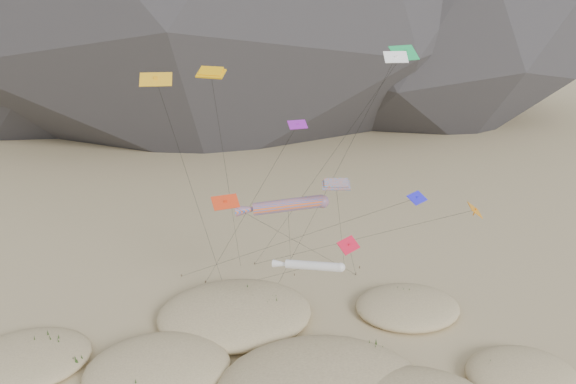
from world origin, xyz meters
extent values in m
ellipsoid|color=#CCB789|center=(-10.87, 7.69, 0.68)|extent=(12.54, 10.66, 3.02)
ellipsoid|color=#CCB789|center=(19.45, 1.20, 0.49)|extent=(9.66, 8.21, 2.20)
ellipsoid|color=#CCB789|center=(-3.46, 15.37, 0.68)|extent=(15.54, 13.20, 3.03)
ellipsoid|color=#CCB789|center=(14.19, 13.46, 0.50)|extent=(10.84, 9.21, 2.23)
ellipsoid|color=#CCB789|center=(-22.46, 11.86, 0.43)|extent=(11.33, 9.63, 1.93)
ellipsoid|color=black|center=(-7.54, 6.96, 0.70)|extent=(2.33, 1.99, 0.70)
ellipsoid|color=black|center=(2.92, 3.95, 1.10)|extent=(3.41, 2.92, 1.02)
ellipsoid|color=black|center=(7.21, 5.31, 1.00)|extent=(2.65, 2.27, 0.80)
ellipsoid|color=black|center=(17.36, 2.17, 0.60)|extent=(2.09, 1.79, 0.63)
ellipsoid|color=black|center=(-2.67, 16.66, 1.00)|extent=(3.34, 2.85, 1.00)
ellipsoid|color=black|center=(0.03, 15.03, 0.90)|extent=(2.58, 2.21, 0.78)
ellipsoid|color=black|center=(14.81, 15.13, 0.70)|extent=(2.35, 2.01, 0.71)
ellipsoid|color=black|center=(12.21, 11.68, 0.60)|extent=(2.07, 1.77, 0.62)
ellipsoid|color=black|center=(-20.73, 13.39, 0.50)|extent=(2.26, 1.93, 0.68)
ellipsoid|color=black|center=(-18.61, 10.64, 0.40)|extent=(2.24, 1.92, 0.67)
cylinder|color=#3F2D1E|center=(-5.97, 23.45, 0.15)|extent=(0.08, 0.08, 0.30)
cylinder|color=#3F2D1E|center=(0.13, 26.94, 0.15)|extent=(0.08, 0.08, 0.30)
cylinder|color=#3F2D1E|center=(1.87, 21.14, 0.15)|extent=(0.08, 0.08, 0.30)
cylinder|color=#3F2D1E|center=(4.28, 23.19, 0.15)|extent=(0.08, 0.08, 0.30)
cylinder|color=#3F2D1E|center=(11.36, 21.99, 0.15)|extent=(0.08, 0.08, 0.30)
cylinder|color=#3F2D1E|center=(-4.05, 23.00, 0.15)|extent=(0.08, 0.08, 0.30)
cylinder|color=#3F2D1E|center=(12.29, 23.48, 0.15)|extent=(0.08, 0.08, 0.30)
cylinder|color=#3F2D1E|center=(-8.63, 25.52, 0.15)|extent=(0.08, 0.08, 0.30)
cylinder|color=orange|center=(1.42, 12.58, 13.03)|extent=(6.47, 1.91, 1.81)
sphere|color=orange|center=(4.55, 12.21, 13.28)|extent=(1.21, 1.21, 1.21)
cone|color=orange|center=(-2.02, 13.00, 12.72)|extent=(2.72, 1.34, 1.30)
cylinder|color=black|center=(2.92, 19.30, 6.52)|extent=(3.03, 13.45, 13.05)
cylinder|color=silver|center=(2.59, 7.51, 9.39)|extent=(4.57, 2.89, 1.08)
sphere|color=silver|center=(4.68, 6.41, 9.58)|extent=(0.79, 0.79, 0.79)
cone|color=silver|center=(0.29, 8.72, 9.15)|extent=(2.03, 1.50, 0.81)
cylinder|color=black|center=(0.80, 15.13, 4.69)|extent=(3.61, 15.26, 9.41)
cube|color=#E9A40C|center=(-4.99, 11.50, 25.07)|extent=(2.48, 2.06, 0.70)
cube|color=#E9A40C|center=(-4.99, 11.50, 25.25)|extent=(2.07, 1.70, 0.68)
cylinder|color=black|center=(-3.29, 19.20, 12.54)|extent=(3.43, 15.42, 25.08)
cube|color=#FF5E1A|center=(5.06, 9.75, 15.64)|extent=(2.53, 1.39, 0.66)
cube|color=#FF5E1A|center=(5.06, 9.75, 15.85)|extent=(2.14, 1.12, 0.65)
cylinder|color=black|center=(7.79, 16.76, 7.82)|extent=(5.49, 14.05, 15.65)
cube|color=red|center=(4.61, 4.25, 12.61)|extent=(2.10, 1.90, 0.83)
cube|color=red|center=(4.61, 4.25, 12.46)|extent=(0.35, 0.37, 0.64)
cylinder|color=black|center=(7.98, 13.12, 6.33)|extent=(6.78, 17.75, 12.58)
cube|color=purple|center=(1.86, 10.66, 20.84)|extent=(1.64, 1.00, 0.59)
cube|color=purple|center=(1.86, 10.66, 20.69)|extent=(0.21, 0.20, 0.54)
cylinder|color=black|center=(-2.06, 17.06, 10.44)|extent=(7.86, 12.81, 20.80)
cube|color=#179A4F|center=(12.14, 13.97, 26.07)|extent=(2.97, 2.10, 1.20)
cube|color=#179A4F|center=(12.14, 13.97, 25.92)|extent=(0.45, 0.51, 0.88)
cylinder|color=black|center=(6.13, 20.45, 13.06)|extent=(12.04, 13.00, 26.04)
cube|color=orange|center=(16.28, 6.38, 13.84)|extent=(1.56, 2.18, 0.77)
cube|color=orange|center=(16.28, 6.38, 13.69)|extent=(0.30, 0.30, 0.67)
cylinder|color=black|center=(8.20, 16.66, 6.94)|extent=(16.17, 20.58, 13.81)
cube|color=white|center=(10.66, 12.14, 25.95)|extent=(2.09, 1.11, 0.88)
cube|color=white|center=(10.66, 12.14, 25.80)|extent=(0.27, 0.33, 0.67)
cylinder|color=black|center=(6.26, 16.64, 13.00)|extent=(8.82, 9.04, 25.91)
cube|color=red|center=(-4.46, 8.69, 15.20)|extent=(2.31, 1.48, 0.84)
cube|color=red|center=(-4.46, 8.69, 15.05)|extent=(0.30, 0.31, 0.73)
cylinder|color=black|center=(3.45, 15.34, 7.63)|extent=(15.85, 13.32, 15.17)
cube|color=#201BED|center=(10.88, 6.19, 15.37)|extent=(2.02, 1.83, 0.63)
cube|color=#201BED|center=(10.88, 6.19, 15.22)|extent=(0.27, 0.26, 0.62)
cylinder|color=black|center=(1.13, 15.85, 7.71)|extent=(19.53, 19.35, 15.34)
cube|color=gold|center=(-9.33, 13.19, 24.49)|extent=(2.66, 1.51, 0.94)
cube|color=gold|center=(-9.33, 13.19, 24.34)|extent=(0.33, 0.28, 0.88)
cylinder|color=black|center=(-6.69, 18.09, 12.27)|extent=(5.31, 9.84, 24.45)
camera|label=1|loc=(-7.63, -33.70, 31.19)|focal=35.00mm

